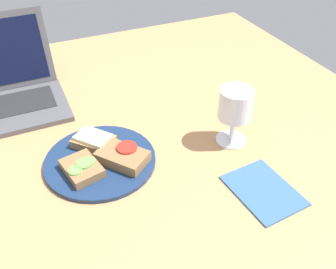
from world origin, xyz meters
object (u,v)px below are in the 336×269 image
sandwich_with_cucumber (82,168)px  wine_glass (235,106)px  sandwich_with_tomato (123,156)px  sandwich_with_cheese (94,141)px  plate (100,161)px  napkin (263,190)px

sandwich_with_cucumber → wine_glass: bearing=-4.3°
sandwich_with_tomato → sandwich_with_cheese: (-4.55, 8.09, 0.03)cm
plate → sandwich_with_cucumber: sandwich_with_cucumber is taller
sandwich_with_cucumber → napkin: bearing=-31.1°
napkin → wine_glass: bearing=80.9°
plate → wine_glass: size_ratio=1.77×
sandwich_with_cheese → sandwich_with_tomato: bearing=-60.7°
plate → sandwich_with_cucumber: bearing=-150.9°
sandwich_with_cheese → wine_glass: bearing=-18.7°
sandwich_with_cucumber → sandwich_with_cheese: 9.29cm
plate → sandwich_with_tomato: size_ratio=1.96×
sandwich_with_tomato → sandwich_with_cheese: same height
sandwich_with_tomato → napkin: size_ratio=0.83×
sandwich_with_tomato → sandwich_with_cheese: size_ratio=1.17×
wine_glass → napkin: 20.37cm
sandwich_with_cheese → napkin: 40.50cm
plate → napkin: 36.98cm
sandwich_with_cucumber → plate: bearing=29.1°
napkin → sandwich_with_cheese: bearing=135.6°
plate → wine_glass: 33.67cm
plate → sandwich_with_tomato: sandwich_with_tomato is taller
plate → sandwich_with_tomato: (4.66, -2.73, 1.87)cm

